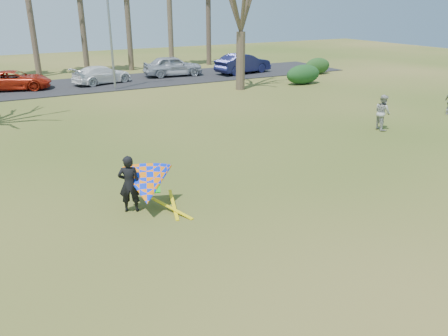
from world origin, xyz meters
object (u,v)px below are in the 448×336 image
car_2 (15,80)px  car_3 (102,75)px  car_5 (243,63)px  kite_flyer (145,185)px  streetlight (112,24)px  car_4 (173,66)px  pedestrian_a (382,112)px

car_2 → car_3: (6.06, -0.33, -0.01)m
car_5 → kite_flyer: 27.13m
streetlight → car_2: streetlight is taller
kite_flyer → streetlight: bearing=76.8°
car_3 → kite_flyer: 22.81m
streetlight → car_5: size_ratio=1.57×
car_2 → car_3: bearing=-78.8°
streetlight → kite_flyer: size_ratio=3.35×
car_4 → car_5: (5.95, -1.48, 0.01)m
car_2 → car_5: (18.12, -1.07, 0.17)m
car_5 → streetlight: bearing=90.3°
car_2 → pedestrian_a: bearing=-128.4°
kite_flyer → car_3: bearing=79.3°
car_3 → car_4: size_ratio=0.93×
streetlight → car_4: (5.78, 3.62, -3.57)m
car_2 → car_3: car_2 is taller
car_3 → car_4: 6.16m
streetlight → car_3: 4.73m
streetlight → car_4: streetlight is taller
car_3 → pedestrian_a: 21.27m
car_4 → car_3: bearing=102.9°
pedestrian_a → kite_flyer: kite_flyer is taller
car_4 → pedestrian_a: bearing=-166.2°
streetlight → pedestrian_a: streetlight is taller
streetlight → pedestrian_a: (8.55, -16.44, -3.60)m
streetlight → car_4: size_ratio=1.63×
pedestrian_a → car_5: bearing=1.9°
pedestrian_a → kite_flyer: size_ratio=0.72×
streetlight → car_5: bearing=10.3°
streetlight → car_4: bearing=32.1°
car_4 → kite_flyer: (-10.35, -23.16, -0.04)m
car_4 → pedestrian_a: pedestrian_a is taller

